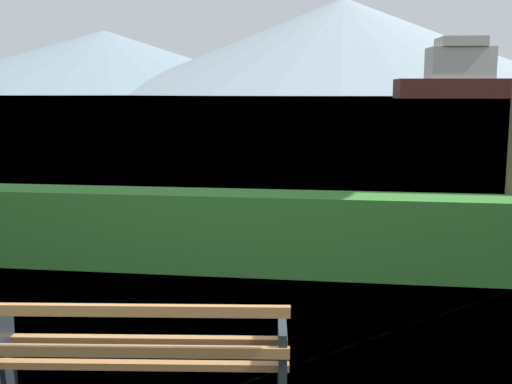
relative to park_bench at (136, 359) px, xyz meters
name	(u,v)px	position (x,y,z in m)	size (l,w,h in m)	color
water_surface	(340,97)	(-0.01, 307.08, -0.43)	(620.00, 620.00, 0.00)	#6B8EA3
park_bench	(136,359)	(0.00, 0.00, 0.00)	(1.94, 0.78, 0.87)	olive
hedge_row	(233,231)	(-0.01, 3.46, 0.03)	(10.81, 0.62, 0.92)	#2D6B28
distant_hills	(330,54)	(-11.34, 561.51, 35.12)	(867.82, 426.43, 81.09)	slate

